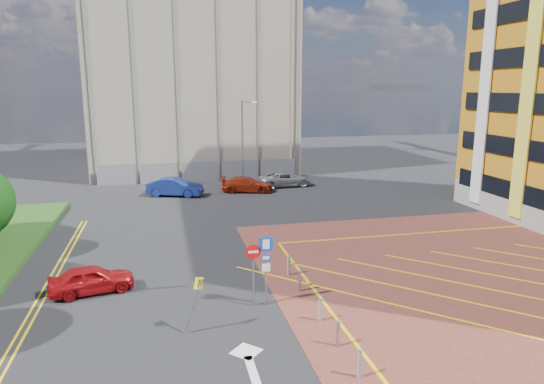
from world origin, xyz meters
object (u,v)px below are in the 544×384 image
object	(u,v)px
lamp_back	(243,139)
car_red_back	(247,185)
car_red_left	(92,279)
car_silver_back	(285,179)
car_blue_back	(175,187)
sign_cluster	(261,262)
warning_sign	(195,297)

from	to	relation	value
lamp_back	car_red_back	distance (m)	5.39
car_red_left	car_silver_back	size ratio (longest dim) A/B	0.75
car_blue_back	car_red_back	distance (m)	6.36
sign_cluster	car_silver_back	world-z (taller)	sign_cluster
sign_cluster	car_red_back	size ratio (longest dim) A/B	0.69
lamp_back	sign_cluster	size ratio (longest dim) A/B	2.50
car_red_left	warning_sign	bearing A→B (deg)	-150.02
car_red_left	car_blue_back	world-z (taller)	car_blue_back
warning_sign	car_blue_back	xyz separation A→B (m)	(-0.03, 24.59, -0.64)
lamp_back	car_red_back	world-z (taller)	lamp_back
car_red_back	car_silver_back	world-z (taller)	car_silver_back
sign_cluster	car_red_back	distance (m)	23.39
sign_cluster	warning_sign	size ratio (longest dim) A/B	1.43
car_blue_back	lamp_back	bearing A→B (deg)	-38.58
lamp_back	car_red_back	xyz separation A→B (m)	(-0.37, -3.91, -3.69)
lamp_back	car_silver_back	xyz separation A→B (m)	(3.61, -2.23, -3.67)
car_red_left	car_blue_back	bearing A→B (deg)	-24.81
warning_sign	car_blue_back	world-z (taller)	warning_sign
car_red_back	car_silver_back	bearing A→B (deg)	-52.29
sign_cluster	lamp_back	bearing A→B (deg)	82.03
car_red_back	warning_sign	bearing A→B (deg)	-179.39
car_red_left	car_red_back	xyz separation A→B (m)	(10.71, 20.07, 0.03)
sign_cluster	car_red_back	xyz separation A→B (m)	(3.41, 23.11, -1.28)
sign_cluster	car_red_left	bearing A→B (deg)	157.41
car_red_back	car_blue_back	bearing A→B (deg)	107.49
car_blue_back	car_silver_back	size ratio (longest dim) A/B	0.96
car_red_left	car_silver_back	bearing A→B (deg)	-46.42
warning_sign	car_blue_back	bearing A→B (deg)	90.06
car_red_back	car_silver_back	xyz separation A→B (m)	(3.98, 1.68, 0.02)
warning_sign	car_red_left	bearing A→B (deg)	132.36
lamp_back	sign_cluster	xyz separation A→B (m)	(-3.78, -27.02, -2.41)
warning_sign	car_red_left	xyz separation A→B (m)	(-4.38, 4.81, -0.79)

